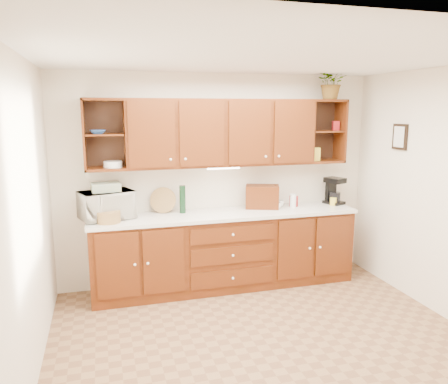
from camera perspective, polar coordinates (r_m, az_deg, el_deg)
floor at (r=4.35m, az=5.71°, el=-19.18°), size 4.00×4.00×0.00m
ceiling at (r=3.80m, az=6.48°, el=17.22°), size 4.00×4.00×0.00m
back_wall at (r=5.50m, az=-0.69°, el=1.68°), size 4.00×0.00×4.00m
left_wall at (r=3.65m, az=-24.58°, el=-3.99°), size 0.00×3.50×3.50m
base_cabinets at (r=5.43m, az=0.16°, el=-7.70°), size 3.20×0.60×0.90m
countertop at (r=5.29m, az=0.20°, el=-2.90°), size 3.24×0.64×0.04m
upper_cabinets at (r=5.29m, az=-0.14°, el=7.77°), size 3.20×0.33×0.80m
undercabinet_light at (r=5.27m, az=-0.08°, el=3.15°), size 0.40×0.05×0.02m
framed_picture at (r=5.56m, az=22.00°, el=6.70°), size 0.03×0.24×0.30m
wicker_basket at (r=4.97m, az=-14.82°, el=-3.16°), size 0.28×0.28×0.13m
microwave at (r=5.13m, az=-15.07°, el=-1.65°), size 0.67×0.56×0.32m
towel_stack at (r=5.09m, az=-15.19°, el=0.62°), size 0.33×0.26×0.09m
wine_bottle at (r=5.25m, az=-5.44°, el=-0.95°), size 0.08×0.08×0.33m
woven_tray at (r=5.32m, az=-7.93°, el=-2.59°), size 0.32×0.16×0.31m
bread_box at (r=5.52m, az=5.02°, el=-0.61°), size 0.47×0.39×0.29m
mug_tree at (r=5.57m, az=6.69°, el=-1.57°), size 0.28×0.27×0.30m
canister_red at (r=5.68m, az=9.08°, el=-1.19°), size 0.12×0.12×0.13m
canister_white at (r=5.61m, az=9.01°, el=-1.13°), size 0.08×0.08×0.17m
canister_yellow at (r=5.84m, az=14.08°, el=-1.20°), size 0.09×0.09×0.10m
coffee_maker at (r=5.93m, az=14.12°, el=0.12°), size 0.26×0.30×0.35m
bowl_stack at (r=5.06m, az=-16.17°, el=7.55°), size 0.19×0.19×0.04m
plate_stack at (r=5.11m, az=-14.29°, el=3.53°), size 0.26×0.26×0.07m
pantry_box_yellow at (r=5.74m, az=11.91°, el=4.87°), size 0.09×0.07×0.16m
pantry_box_red at (r=5.87m, az=14.39°, el=8.39°), size 0.09×0.09×0.12m
potted_plant at (r=5.78m, az=13.92°, el=13.74°), size 0.44×0.41×0.42m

